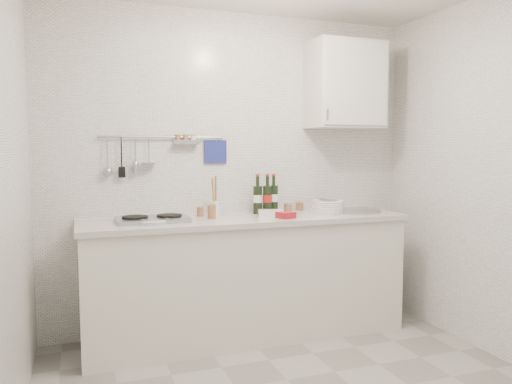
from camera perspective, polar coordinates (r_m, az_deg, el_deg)
back_wall at (r=4.02m, az=-2.50°, el=2.36°), size 3.00×0.02×2.50m
wall_left at (r=2.46m, az=-26.94°, el=0.15°), size 0.02×2.80×2.50m
counter at (r=3.86m, az=-1.03°, el=-10.03°), size 2.44×0.64×0.96m
wall_rail at (r=3.84m, az=-10.91°, el=4.78°), size 0.98×0.09×0.34m
wall_cabinet at (r=4.24m, az=10.18°, el=11.91°), size 0.60×0.38×0.70m
plate_stack_hob at (r=3.56m, az=-11.96°, el=-3.19°), size 0.31×0.31×0.03m
plate_stack_sink at (r=4.04m, az=8.14°, el=-1.67°), size 0.31×0.29×0.11m
wine_bottles at (r=3.95m, az=1.18°, el=-0.23°), size 0.22×0.11×0.31m
butter_dish at (r=3.75m, az=1.69°, el=-2.46°), size 0.20×0.14×0.06m
strawberry_punnet at (r=3.69m, az=3.42°, el=-2.66°), size 0.14×0.14×0.05m
utensil_crock at (r=3.85m, az=-4.76°, el=-1.62°), size 0.07×0.07×0.31m
jar_a at (r=3.82m, az=-6.39°, el=-2.16°), size 0.06×0.06×0.08m
jar_b at (r=4.19m, az=5.03°, el=-1.58°), size 0.07×0.07×0.07m
jar_c at (r=4.03m, az=3.66°, el=-1.81°), size 0.07×0.07×0.07m
jar_d at (r=3.67m, az=-5.09°, el=-2.22°), size 0.07×0.07×0.11m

